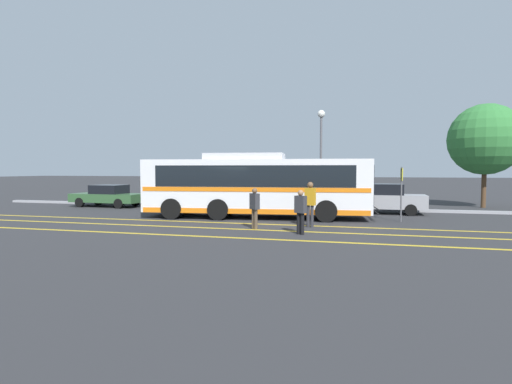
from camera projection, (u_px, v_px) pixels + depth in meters
ground_plane at (228, 217)px, 19.84m from camera, size 220.00×220.00×0.00m
lane_strip_0 at (244, 223)px, 17.60m from camera, size 30.91×0.20×0.01m
lane_strip_1 at (232, 229)px, 16.00m from camera, size 30.91×0.20×0.01m
lane_strip_2 at (215, 237)px, 14.09m from camera, size 30.91×0.20×0.01m
curb_strip at (275, 207)px, 24.38m from camera, size 38.91×0.36×0.15m
transit_bus at (256, 185)px, 19.64m from camera, size 11.39×3.57×3.17m
parked_car_0 at (108, 196)px, 25.59m from camera, size 4.74×2.11×1.40m
parked_car_1 at (185, 198)px, 24.29m from camera, size 4.49×2.06×1.29m
parked_car_2 at (279, 199)px, 22.86m from camera, size 4.24×1.97×1.36m
parked_car_3 at (383, 199)px, 21.58m from camera, size 4.48×1.87×1.61m
pedestrian_0 at (310, 201)px, 16.46m from camera, size 0.46×0.33×1.87m
pedestrian_1 at (255, 206)px, 15.90m from camera, size 0.46×0.44×1.65m
pedestrian_2 at (301, 209)px, 14.59m from camera, size 0.47×0.40×1.64m
bus_stop_sign at (401, 187)px, 18.04m from camera, size 0.07×0.40×2.50m
street_lamp at (321, 139)px, 24.60m from camera, size 0.47×0.47×6.03m
tree_0 at (485, 139)px, 24.70m from camera, size 4.39×4.39×6.45m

